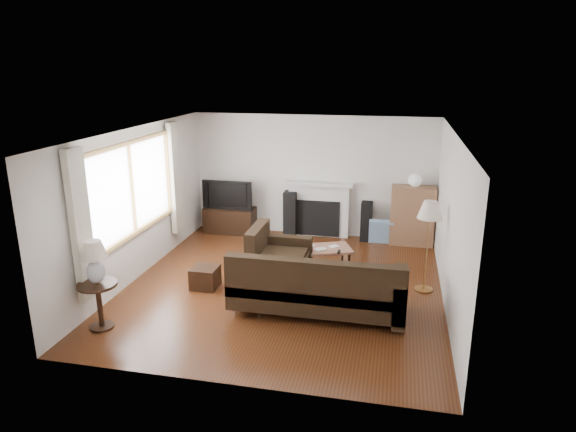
% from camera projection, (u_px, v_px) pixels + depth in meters
% --- Properties ---
extents(room, '(5.10, 5.60, 2.54)m').
position_uv_depth(room, '(284.00, 212.00, 8.01)').
color(room, '#502611').
rests_on(room, ground).
extents(window, '(0.12, 2.74, 1.54)m').
position_uv_depth(window, '(132.00, 189.00, 8.23)').
color(window, brown).
rests_on(window, room).
extents(curtain_near, '(0.10, 0.35, 2.10)m').
position_uv_depth(curtain_near, '(81.00, 226.00, 6.84)').
color(curtain_near, beige).
rests_on(curtain_near, room).
extents(curtain_far, '(0.10, 0.35, 2.10)m').
position_uv_depth(curtain_far, '(175.00, 178.00, 9.69)').
color(curtain_far, beige).
rests_on(curtain_far, room).
extents(fireplace, '(1.40, 0.26, 1.15)m').
position_uv_depth(fireplace, '(319.00, 209.00, 10.65)').
color(fireplace, white).
rests_on(fireplace, room).
extents(tv_stand, '(1.07, 0.48, 0.54)m').
position_uv_depth(tv_stand, '(230.00, 220.00, 10.97)').
color(tv_stand, black).
rests_on(tv_stand, ground).
extents(television, '(1.07, 0.14, 0.61)m').
position_uv_depth(television, '(229.00, 194.00, 10.80)').
color(television, black).
rests_on(television, tv_stand).
extents(speaker_left, '(0.27, 0.32, 0.94)m').
position_uv_depth(speaker_left, '(290.00, 214.00, 10.71)').
color(speaker_left, black).
rests_on(speaker_left, ground).
extents(speaker_right, '(0.22, 0.27, 0.81)m').
position_uv_depth(speaker_right, '(366.00, 221.00, 10.41)').
color(speaker_right, black).
rests_on(speaker_right, ground).
extents(bookshelf, '(0.85, 0.41, 1.17)m').
position_uv_depth(bookshelf, '(412.00, 216.00, 10.15)').
color(bookshelf, '#8C5F41').
rests_on(bookshelf, ground).
extents(globe_lamp, '(0.26, 0.26, 0.26)m').
position_uv_depth(globe_lamp, '(415.00, 180.00, 9.94)').
color(globe_lamp, white).
rests_on(globe_lamp, bookshelf).
extents(sectional_sofa, '(2.71, 1.98, 0.87)m').
position_uv_depth(sectional_sofa, '(318.00, 284.00, 7.37)').
color(sectional_sofa, black).
rests_on(sectional_sofa, ground).
extents(coffee_table, '(1.17, 0.91, 0.41)m').
position_uv_depth(coffee_table, '(321.00, 259.00, 8.97)').
color(coffee_table, '#9B634A').
rests_on(coffee_table, ground).
extents(footstool, '(0.41, 0.41, 0.35)m').
position_uv_depth(footstool, '(205.00, 277.00, 8.26)').
color(footstool, black).
rests_on(footstool, ground).
extents(floor_lamp, '(0.48, 0.48, 1.48)m').
position_uv_depth(floor_lamp, '(427.00, 247.00, 7.99)').
color(floor_lamp, '#A17038').
rests_on(floor_lamp, ground).
extents(side_table, '(0.53, 0.53, 0.66)m').
position_uv_depth(side_table, '(100.00, 305.00, 6.95)').
color(side_table, black).
rests_on(side_table, ground).
extents(table_lamp, '(0.36, 0.36, 0.59)m').
position_uv_depth(table_lamp, '(95.00, 263.00, 6.77)').
color(table_lamp, silver).
rests_on(table_lamp, side_table).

